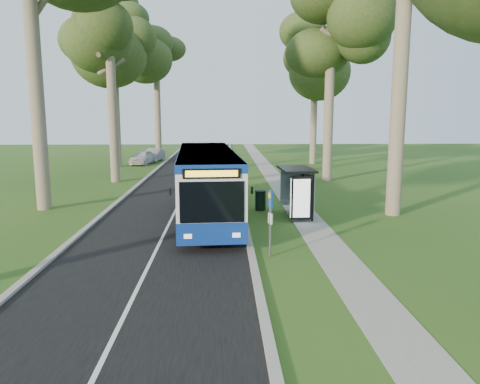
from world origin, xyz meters
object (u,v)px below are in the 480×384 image
(bus, at_px, (207,183))
(car_silver, at_px, (154,155))
(bus_shelter, at_px, (300,184))
(car_white, at_px, (142,157))
(litter_bin, at_px, (260,200))
(bus_stop_sign, at_px, (270,215))

(bus, bearing_deg, car_silver, 99.86)
(bus_shelter, bearing_deg, car_white, 113.08)
(bus_shelter, xyz_separation_m, litter_bin, (-1.75, 1.91, -1.17))
(litter_bin, bearing_deg, bus, -148.65)
(bus_stop_sign, height_order, litter_bin, bus_stop_sign)
(bus_shelter, relative_size, litter_bin, 2.76)
(bus_shelter, relative_size, car_white, 0.69)
(bus_shelter, bearing_deg, litter_bin, 129.98)
(bus_stop_sign, bearing_deg, bus, 95.02)
(bus, distance_m, bus_shelter, 4.50)
(car_silver, bearing_deg, bus_stop_sign, -66.75)
(litter_bin, distance_m, car_white, 24.64)
(bus_stop_sign, relative_size, bus_shelter, 0.84)
(bus_stop_sign, xyz_separation_m, car_silver, (-8.96, 33.30, -0.84))
(bus, xyz_separation_m, bus_shelter, (4.49, -0.24, 0.00))
(bus, xyz_separation_m, car_silver, (-6.51, 26.91, -1.02))
(bus, height_order, bus_shelter, bus)
(bus_shelter, distance_m, car_white, 27.13)
(bus, relative_size, bus_shelter, 4.34)
(litter_bin, bearing_deg, car_silver, 110.13)
(bus_stop_sign, xyz_separation_m, bus_shelter, (2.05, 6.14, 0.19))
(car_white, height_order, car_silver, car_white)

